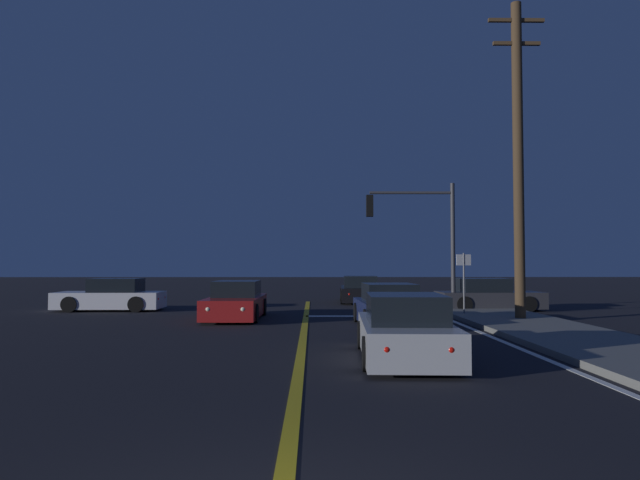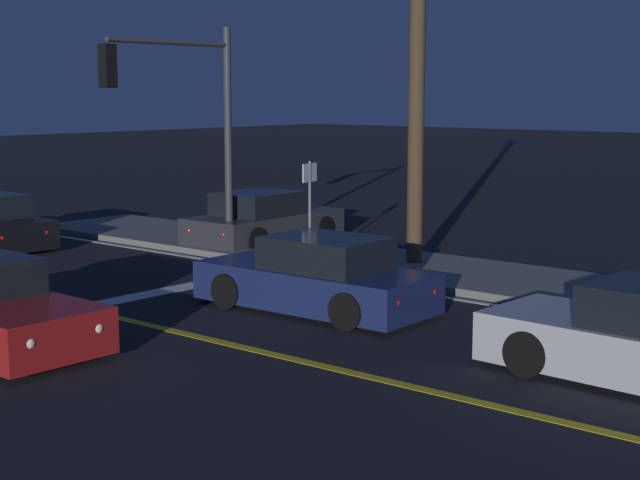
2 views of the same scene
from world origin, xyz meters
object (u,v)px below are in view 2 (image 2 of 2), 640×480
object	(u,v)px
car_mid_block_navy	(317,279)
traffic_signal_near_right	(184,105)
utility_pole_right	(418,8)
car_parked_curb_charcoal	(263,221)
street_sign_corner	(310,196)

from	to	relation	value
car_mid_block_navy	traffic_signal_near_right	distance (m)	6.74
car_mid_block_navy	utility_pole_right	distance (m)	6.85
car_mid_block_navy	traffic_signal_near_right	size ratio (longest dim) A/B	0.82
car_mid_block_navy	car_parked_curb_charcoal	world-z (taller)	same
traffic_signal_near_right	street_sign_corner	xyz separation A→B (m)	(1.06, -2.80, -1.96)
utility_pole_right	traffic_signal_near_right	bearing A→B (deg)	118.10
traffic_signal_near_right	utility_pole_right	xyz separation A→B (m)	(2.46, -4.60, 2.04)
car_mid_block_navy	utility_pole_right	size ratio (longest dim) A/B	0.40
car_mid_block_navy	traffic_signal_near_right	world-z (taller)	traffic_signal_near_right
car_parked_curb_charcoal	utility_pole_right	world-z (taller)	utility_pole_right
traffic_signal_near_right	street_sign_corner	world-z (taller)	traffic_signal_near_right
traffic_signal_near_right	street_sign_corner	size ratio (longest dim) A/B	2.26
traffic_signal_near_right	utility_pole_right	size ratio (longest dim) A/B	0.49
utility_pole_right	street_sign_corner	bearing A→B (deg)	127.82
traffic_signal_near_right	car_mid_block_navy	bearing A→B (deg)	69.77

